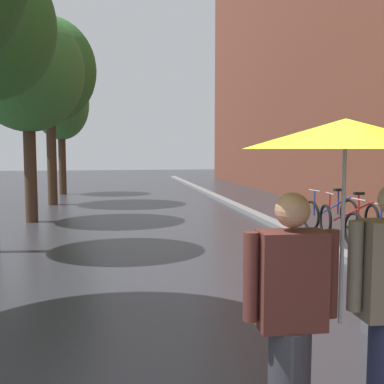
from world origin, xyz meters
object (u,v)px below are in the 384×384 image
parked_bicycle_4 (378,228)px  parked_bicycle_5 (349,219)px  parked_bicycle_6 (330,214)px  couple_under_umbrella (344,223)px  street_tree_2 (27,72)px  street_tree_3 (49,71)px  street_tree_4 (61,105)px  litter_bin (384,292)px

parked_bicycle_4 → parked_bicycle_5: (0.01, 1.12, 0.00)m
parked_bicycle_6 → couple_under_umbrella: couple_under_umbrella is taller
street_tree_2 → couple_under_umbrella: size_ratio=2.61×
parked_bicycle_4 → couple_under_umbrella: 6.59m
parked_bicycle_4 → street_tree_2: bearing=148.5°
street_tree_3 → parked_bicycle_6: 10.17m
street_tree_2 → parked_bicycle_6: 8.22m
parked_bicycle_5 → couple_under_umbrella: (-3.61, -6.53, 1.05)m
street_tree_4 → parked_bicycle_5: bearing=-56.4°
parked_bicycle_5 → parked_bicycle_6: same height
street_tree_4 → couple_under_umbrella: bearing=-78.6°
litter_bin → street_tree_4: bearing=107.1°
parked_bicycle_5 → litter_bin: bearing=-114.9°
street_tree_4 → litter_bin: size_ratio=6.09×
street_tree_4 → couple_under_umbrella: street_tree_4 is taller
street_tree_4 → parked_bicycle_6: street_tree_4 is taller
street_tree_3 → parked_bicycle_6: size_ratio=5.37×
parked_bicycle_4 → parked_bicycle_6: (0.00, 1.96, 0.00)m
street_tree_2 → couple_under_umbrella: 10.61m
street_tree_4 → parked_bicycle_5: (7.08, -10.66, -3.31)m
parked_bicycle_5 → parked_bicycle_4: bearing=-90.5°
street_tree_2 → parked_bicycle_4: bearing=-31.5°
street_tree_2 → parked_bicycle_6: size_ratio=4.64×
street_tree_2 → street_tree_3: size_ratio=0.86×
street_tree_3 → street_tree_4: 3.78m
street_tree_3 → parked_bicycle_6: street_tree_3 is taller
street_tree_2 → street_tree_4: bearing=89.9°
parked_bicycle_4 → couple_under_umbrella: couple_under_umbrella is taller
street_tree_2 → parked_bicycle_5: street_tree_2 is taller
street_tree_3 → parked_bicycle_4: 11.46m
parked_bicycle_5 → litter_bin: parked_bicycle_5 is taller
parked_bicycle_6 → litter_bin: (-2.27, -5.75, 0.05)m
parked_bicycle_6 → street_tree_2: bearing=161.5°
street_tree_4 → litter_bin: (4.80, -15.58, -3.26)m
parked_bicycle_5 → couple_under_umbrella: bearing=-118.9°
street_tree_3 → street_tree_4: street_tree_3 is taller
street_tree_2 → parked_bicycle_5: bearing=-24.4°
street_tree_4 → litter_bin: 16.62m
street_tree_2 → parked_bicycle_4: street_tree_2 is taller
parked_bicycle_4 → parked_bicycle_5: 1.12m
parked_bicycle_5 → couple_under_umbrella: couple_under_umbrella is taller
street_tree_4 → parked_bicycle_6: 12.54m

